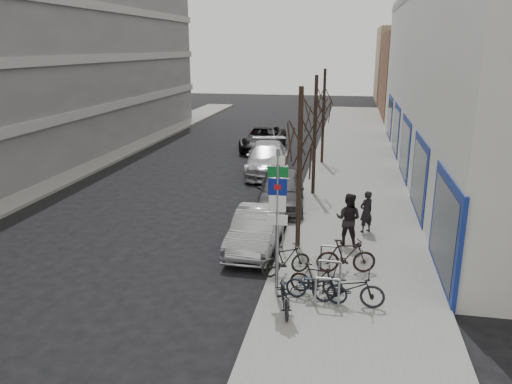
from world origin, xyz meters
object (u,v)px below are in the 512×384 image
at_px(meter_mid, 300,185).
at_px(parked_car_back, 267,159).
at_px(bike_far_curb, 348,285).
at_px(tree_far, 324,94).
at_px(tree_mid, 316,107).
at_px(bike_near_right, 316,279).
at_px(meter_front, 283,229).
at_px(bike_far_inner, 346,256).
at_px(meter_back, 311,158).
at_px(highway_sign_pole, 277,214).
at_px(lane_car, 263,138).
at_px(tree_near, 300,131).
at_px(pedestrian_far, 348,219).
at_px(bike_mid_curb, 317,283).
at_px(bike_near_left, 285,292).
at_px(parked_car_front, 256,230).
at_px(bike_mid_inner, 286,260).
at_px(parked_car_mid, 281,190).
at_px(pedestrian_near, 366,212).
at_px(bike_rack, 329,271).

height_order(meter_mid, parked_car_back, parked_car_back).
bearing_deg(bike_far_curb, tree_far, 10.01).
height_order(tree_mid, bike_near_right, tree_mid).
distance_m(meter_front, bike_far_inner, 2.49).
bearing_deg(meter_back, bike_far_inner, -80.35).
height_order(highway_sign_pole, lane_car, highway_sign_pole).
bearing_deg(lane_car, bike_far_curb, -74.60).
bearing_deg(highway_sign_pole, tree_near, 86.74).
height_order(highway_sign_pole, pedestrian_far, highway_sign_pole).
relative_size(bike_near_right, bike_mid_curb, 0.90).
xyz_separation_m(bike_near_left, parked_car_front, (-1.56, 4.21, 0.03)).
bearing_deg(parked_car_back, bike_mid_inner, -85.59).
bearing_deg(meter_back, bike_near_right, -84.55).
relative_size(meter_front, pedestrian_far, 0.69).
bearing_deg(tree_near, parked_car_mid, 105.19).
relative_size(meter_front, bike_near_right, 0.85).
bearing_deg(bike_near_left, bike_mid_inner, 83.58).
xyz_separation_m(highway_sign_pole, meter_back, (-0.25, 14.01, -1.54)).
bearing_deg(bike_mid_curb, parked_car_back, 22.60).
height_order(meter_mid, bike_far_curb, meter_mid).
height_order(highway_sign_pole, bike_far_curb, highway_sign_pole).
xyz_separation_m(meter_front, pedestrian_near, (2.74, 2.28, 0.01)).
distance_m(bike_far_inner, pedestrian_far, 2.32).
bearing_deg(bike_near_right, bike_far_inner, -15.62).
height_order(bike_mid_inner, bike_far_curb, bike_far_curb).
distance_m(highway_sign_pole, bike_rack, 2.36).
height_order(parked_car_front, parked_car_back, parked_car_back).
bearing_deg(bike_near_right, tree_mid, 15.99).
height_order(meter_mid, bike_near_left, meter_mid).
relative_size(meter_front, parked_car_back, 0.23).
bearing_deg(bike_near_left, parked_car_back, 87.92).
xyz_separation_m(bike_mid_curb, pedestrian_near, (1.39, 5.50, 0.27)).
distance_m(tree_far, bike_near_right, 16.76).
bearing_deg(meter_front, bike_mid_curb, -67.18).
distance_m(highway_sign_pole, parked_car_front, 4.01).
xyz_separation_m(bike_far_inner, pedestrian_far, (0.01, 2.28, 0.38)).
relative_size(bike_far_inner, pedestrian_near, 1.15).
bearing_deg(bike_near_left, tree_mid, 77.38).
distance_m(bike_near_left, parked_car_front, 4.49).
relative_size(meter_front, parked_car_mid, 0.27).
xyz_separation_m(bike_mid_curb, pedestrian_far, (0.76, 4.18, 0.41)).
bearing_deg(bike_far_curb, bike_rack, 34.89).
height_order(bike_mid_curb, parked_car_back, parked_car_back).
height_order(bike_far_curb, parked_car_front, parked_car_front).
relative_size(parked_car_mid, lane_car, 0.86).
bearing_deg(highway_sign_pole, bike_far_inner, 42.42).
bearing_deg(bike_mid_curb, tree_mid, 12.94).
distance_m(bike_mid_inner, lane_car, 19.53).
height_order(bike_far_curb, parked_car_mid, parked_car_mid).
height_order(tree_near, bike_mid_inner, tree_near).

